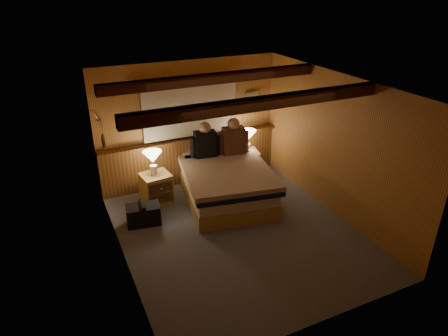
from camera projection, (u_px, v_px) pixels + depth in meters
floor at (237, 232)px, 6.48m from camera, size 4.20×4.20×0.00m
ceiling at (240, 86)px, 5.45m from camera, size 4.20×4.20×0.00m
wall_back at (189, 123)px, 7.68m from camera, size 3.60×0.00×3.60m
wall_left at (117, 189)px, 5.28m from camera, size 0.00×4.20×4.20m
wall_right at (335, 146)px, 6.65m from camera, size 0.00×4.20×4.20m
wall_front at (327, 241)px, 4.24m from camera, size 3.60×0.00×3.60m
wainscot at (192, 158)px, 7.94m from camera, size 3.60×0.23×0.94m
curtain_window at (190, 108)px, 7.49m from camera, size 2.18×0.09×1.11m
ceiling_beams at (235, 90)px, 5.61m from camera, size 3.60×1.65×0.16m
coat_rail at (99, 120)px, 6.40m from camera, size 0.05×0.55×0.24m
framed_print at (252, 98)px, 8.03m from camera, size 0.30×0.04×0.25m
bed at (227, 184)px, 7.26m from camera, size 1.78×2.15×0.66m
nightstand_left at (157, 188)px, 7.24m from camera, size 0.55×0.50×0.55m
nightstand_right at (245, 164)px, 8.19m from camera, size 0.59×0.56×0.56m
lamp_left at (153, 158)px, 7.02m from camera, size 0.34×0.34×0.44m
lamp_right at (247, 137)px, 7.90m from camera, size 0.35×0.35×0.46m
person_left at (205, 142)px, 7.49m from camera, size 0.58×0.28×0.71m
person_right at (233, 139)px, 7.62m from camera, size 0.60×0.31×0.74m
duffel_bag at (143, 214)px, 6.64m from camera, size 0.60×0.42×0.40m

